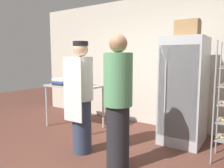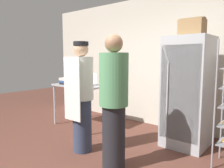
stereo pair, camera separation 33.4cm
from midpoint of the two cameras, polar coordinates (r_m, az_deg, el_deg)
The scene contains 10 objects.
ground_plane at distance 3.20m, azimuth -11.45°, elevation -20.62°, with size 14.00×14.00×0.00m, color brown.
back_wall at distance 4.81m, azimuth 8.73°, elevation 5.75°, with size 6.40×0.12×2.76m, color beige.
refrigerator at distance 3.88m, azimuth 15.89°, elevation -1.74°, with size 0.68×0.78×1.81m.
prep_counter at distance 4.67m, azimuth -11.85°, elevation -1.55°, with size 1.16×0.65×0.90m.
donut_box at distance 4.45m, azimuth -9.73°, elevation 0.11°, with size 0.29×0.20×0.25m.
blender_pitcher at distance 4.97m, azimuth -13.19°, elevation 1.67°, with size 0.15×0.15×0.29m.
binder_stack at distance 4.69m, azimuth -15.31°, elevation 0.59°, with size 0.32×0.24×0.14m.
cardboard_storage_box at distance 3.85m, azimuth 16.75°, elevation 13.72°, with size 0.38×0.28×0.28m.
person_baker at distance 3.38m, azimuth -10.88°, elevation -3.12°, with size 0.36×0.38×1.71m.
person_customer at distance 2.82m, azimuth -1.81°, elevation -4.76°, with size 0.37×0.37×1.76m.
Camera 1 is at (1.90, -2.08, 1.47)m, focal length 35.00 mm.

